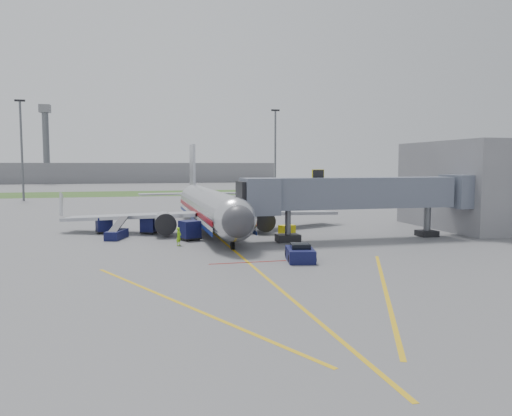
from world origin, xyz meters
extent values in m
plane|color=#565659|center=(0.00, 0.00, 0.00)|extent=(400.00, 400.00, 0.00)
cube|color=#2D4C1E|center=(0.00, 90.00, 0.01)|extent=(300.00, 25.00, 0.01)
cube|color=gold|center=(0.00, -2.00, 0.00)|extent=(0.25, 50.00, 0.01)
cube|color=maroon|center=(0.00, -4.00, 0.00)|extent=(6.00, 0.25, 0.01)
cube|color=gold|center=(-6.00, -14.00, 0.00)|extent=(9.52, 20.04, 0.01)
cube|color=gold|center=(6.00, -14.00, 0.00)|extent=(9.52, 20.04, 0.01)
cylinder|color=silver|center=(0.00, 15.00, 2.70)|extent=(3.80, 28.00, 3.80)
sphere|color=silver|center=(0.00, 1.00, 2.70)|extent=(3.80, 3.80, 3.80)
sphere|color=#38383D|center=(0.00, -0.30, 2.70)|extent=(2.74, 2.74, 2.74)
cube|color=black|center=(0.00, 0.60, 3.25)|extent=(2.20, 1.20, 0.55)
cone|color=silver|center=(0.00, 31.50, 2.70)|extent=(3.80, 5.00, 3.80)
cube|color=#B7BAC1|center=(0.00, 31.00, 6.70)|extent=(0.35, 4.20, 7.00)
cube|color=#B7BAC1|center=(-8.50, 15.00, 1.80)|extent=(15.10, 8.59, 1.13)
cube|color=#B7BAC1|center=(8.50, 15.00, 1.80)|extent=(15.10, 8.59, 1.13)
cylinder|color=silver|center=(-5.20, 12.00, 1.35)|extent=(2.10, 3.60, 2.10)
cylinder|color=silver|center=(5.20, 12.00, 1.35)|extent=(2.10, 3.60, 2.10)
cube|color=maroon|center=(1.92, 15.00, 2.35)|extent=(0.05, 28.00, 0.45)
cube|color=navy|center=(1.92, 15.00, 1.45)|extent=(0.05, 28.00, 0.35)
cylinder|color=black|center=(0.00, 2.00, 0.30)|extent=(0.28, 0.70, 0.70)
cylinder|color=black|center=(-2.60, 15.50, 0.45)|extent=(0.50, 1.00, 1.00)
cylinder|color=black|center=(2.60, 15.50, 0.45)|extent=(0.50, 1.00, 1.00)
cube|color=slate|center=(13.00, 5.00, 4.60)|extent=(20.00, 3.00, 3.00)
cube|color=slate|center=(3.20, 5.00, 4.40)|extent=(3.20, 3.60, 3.40)
cube|color=black|center=(2.00, 5.00, 4.40)|extent=(1.60, 3.00, 2.80)
cube|color=yellow|center=(9.00, 5.00, 6.40)|extent=(1.20, 0.15, 1.00)
cylinder|color=#595B60|center=(6.00, 5.00, 1.55)|extent=(0.56, 0.56, 3.10)
cube|color=black|center=(6.00, 5.00, 0.35)|extent=(2.20, 1.60, 0.70)
cylinder|color=#595B60|center=(21.00, 5.00, 1.55)|extent=(0.70, 0.70, 3.10)
cube|color=black|center=(21.00, 5.00, 0.30)|extent=(1.80, 1.80, 0.60)
cube|color=slate|center=(25.00, 5.00, 4.60)|extent=(3.00, 4.00, 3.40)
cube|color=slate|center=(30.00, 10.00, 5.00)|extent=(10.00, 16.00, 10.00)
cylinder|color=#595B60|center=(-30.00, 70.00, 10.00)|extent=(0.44, 0.44, 20.00)
cube|color=black|center=(-30.00, 70.00, 20.20)|extent=(2.00, 0.40, 0.40)
cylinder|color=#595B60|center=(25.00, 75.00, 10.00)|extent=(0.44, 0.44, 20.00)
cube|color=black|center=(25.00, 75.00, 20.20)|extent=(2.00, 0.40, 0.40)
cube|color=slate|center=(-10.00, 170.00, 4.00)|extent=(120.00, 14.00, 8.00)
cylinder|color=#595B60|center=(-40.00, 165.00, 14.00)|extent=(2.40, 2.40, 28.00)
cube|color=slate|center=(-40.00, 165.00, 28.50)|extent=(4.00, 4.00, 3.00)
cube|color=#0D0C38|center=(4.00, -4.42, 0.49)|extent=(2.57, 3.56, 0.99)
cube|color=black|center=(4.00, -4.42, 1.12)|extent=(1.69, 1.69, 0.45)
cylinder|color=black|center=(2.98, -5.41, 0.36)|extent=(0.33, 0.74, 0.72)
cylinder|color=black|center=(4.57, -5.72, 0.36)|extent=(0.33, 0.74, 0.72)
cylinder|color=black|center=(3.43, -3.12, 0.36)|extent=(0.33, 0.74, 0.72)
cylinder|color=black|center=(5.02, -3.43, 0.36)|extent=(0.33, 0.74, 0.72)
cube|color=#0D0C38|center=(-11.42, 15.51, 0.95)|extent=(1.88, 1.88, 1.55)
cube|color=black|center=(-11.42, 15.51, 0.18)|extent=(1.94, 1.94, 0.12)
cylinder|color=black|center=(-11.85, 14.79, 0.14)|extent=(0.28, 0.32, 0.28)
cylinder|color=black|center=(-10.69, 15.08, 0.14)|extent=(0.28, 0.32, 0.28)
cylinder|color=black|center=(-12.15, 15.95, 0.14)|extent=(0.28, 0.32, 0.28)
cylinder|color=black|center=(-10.98, 16.24, 0.14)|extent=(0.28, 0.32, 0.28)
cube|color=#0D0C38|center=(-6.71, 13.89, 0.92)|extent=(1.99, 1.99, 1.50)
cube|color=black|center=(-6.71, 13.89, 0.17)|extent=(2.06, 2.06, 0.12)
cylinder|color=black|center=(-7.49, 13.60, 0.14)|extent=(0.31, 0.34, 0.27)
cylinder|color=black|center=(-6.43, 13.12, 0.14)|extent=(0.31, 0.34, 0.27)
cylinder|color=black|center=(-7.00, 14.66, 0.14)|extent=(0.31, 0.34, 0.27)
cylinder|color=black|center=(-5.94, 14.18, 0.14)|extent=(0.31, 0.34, 0.27)
cube|color=#0D0C38|center=(-3.00, 8.33, 1.04)|extent=(2.21, 2.21, 1.70)
cube|color=black|center=(-3.00, 8.33, 0.20)|extent=(2.28, 2.28, 0.13)
cylinder|color=black|center=(-3.37, 7.47, 0.15)|extent=(0.34, 0.37, 0.31)
cylinder|color=black|center=(-2.15, 7.96, 0.15)|extent=(0.34, 0.37, 0.31)
cylinder|color=black|center=(-3.85, 8.70, 0.15)|extent=(0.34, 0.37, 0.31)
cylinder|color=black|center=(-2.63, 9.18, 0.15)|extent=(0.34, 0.37, 0.31)
cube|color=#0D0C38|center=(-10.00, 10.90, 0.43)|extent=(2.34, 3.67, 0.86)
cube|color=black|center=(-9.85, 11.35, 1.33)|extent=(2.02, 3.91, 1.34)
cylinder|color=black|center=(-10.84, 9.87, 0.27)|extent=(0.37, 0.57, 0.53)
cylinder|color=black|center=(-9.94, 9.57, 0.27)|extent=(0.37, 0.57, 0.53)
cylinder|color=black|center=(-10.06, 12.22, 0.27)|extent=(0.37, 0.57, 0.53)
cylinder|color=black|center=(-9.16, 11.92, 0.27)|extent=(0.37, 0.57, 0.53)
cube|color=yellow|center=(6.85, 8.00, 0.61)|extent=(1.78, 1.48, 1.22)
cylinder|color=black|center=(6.38, 7.82, 0.15)|extent=(0.30, 0.36, 0.30)
cylinder|color=black|center=(7.33, 8.18, 0.15)|extent=(0.30, 0.36, 0.30)
imported|color=#87D619|center=(-4.36, 5.24, 0.84)|extent=(0.69, 0.73, 1.67)
camera|label=1|loc=(-8.37, -40.18, 7.38)|focal=35.00mm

